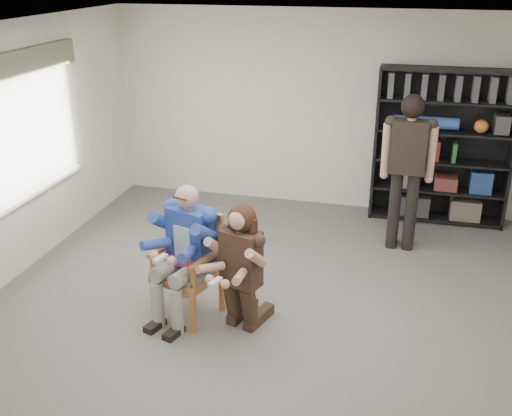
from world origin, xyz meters
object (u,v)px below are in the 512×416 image
(seated_man, at_px, (186,252))
(standing_man, at_px, (406,175))
(armchair, at_px, (187,267))
(kneeling_woman, at_px, (239,270))
(bookshelf, at_px, (442,147))

(seated_man, relative_size, standing_man, 0.73)
(armchair, bearing_deg, kneeling_woman, 6.15)
(kneeling_woman, height_order, standing_man, standing_man)
(standing_man, bearing_deg, kneeling_woman, -120.58)
(kneeling_woman, bearing_deg, seated_man, -173.85)
(bookshelf, xyz_separation_m, standing_man, (-0.44, -1.05, -0.08))
(seated_man, xyz_separation_m, bookshelf, (2.49, 3.16, 0.34))
(bookshelf, height_order, standing_man, bookshelf)
(seated_man, bearing_deg, armchair, -72.16)
(armchair, xyz_separation_m, bookshelf, (2.49, 3.16, 0.51))
(seated_man, height_order, bookshelf, bookshelf)
(seated_man, distance_m, bookshelf, 4.04)
(bookshelf, relative_size, standing_man, 1.08)
(bookshelf, bearing_deg, armchair, -128.23)
(armchair, distance_m, standing_man, 2.97)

